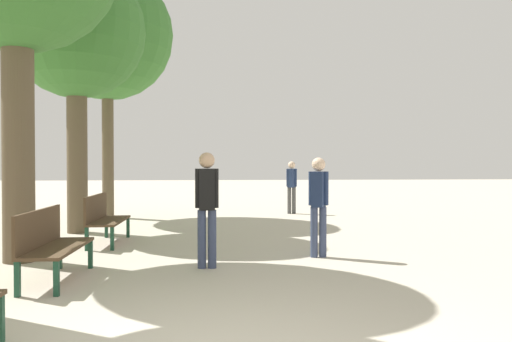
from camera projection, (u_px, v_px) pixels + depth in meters
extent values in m
cube|color=#19422D|center=(0.00, 319.00, 4.32)|extent=(0.06, 0.06, 0.42)
cube|color=#4C3823|center=(58.00, 248.00, 6.56)|extent=(0.53, 1.63, 0.04)
cube|color=#4C3823|center=(39.00, 228.00, 6.54)|extent=(0.04, 1.63, 0.49)
cube|color=#19422D|center=(56.00, 278.00, 5.81)|extent=(0.06, 0.06, 0.42)
cube|color=#19422D|center=(90.00, 254.00, 7.35)|extent=(0.06, 0.06, 0.42)
cube|color=#19422D|center=(17.00, 279.00, 5.78)|extent=(0.06, 0.06, 0.42)
cube|color=#19422D|center=(60.00, 255.00, 7.31)|extent=(0.06, 0.06, 0.42)
cube|color=#4C3823|center=(109.00, 221.00, 9.58)|extent=(0.53, 1.63, 0.04)
cube|color=#4C3823|center=(96.00, 207.00, 9.56)|extent=(0.04, 1.63, 0.49)
cube|color=#19422D|center=(112.00, 239.00, 8.84)|extent=(0.06, 0.06, 0.42)
cube|color=#19422D|center=(128.00, 227.00, 10.37)|extent=(0.06, 0.06, 0.42)
cube|color=#19422D|center=(87.00, 239.00, 8.81)|extent=(0.06, 0.06, 0.42)
cube|color=#19422D|center=(106.00, 228.00, 10.34)|extent=(0.06, 0.06, 0.42)
cylinder|color=brown|center=(18.00, 134.00, 7.81)|extent=(0.48, 0.48, 4.03)
cylinder|color=brown|center=(77.00, 150.00, 11.04)|extent=(0.44, 0.44, 3.66)
sphere|color=#38702D|center=(76.00, 30.00, 10.99)|extent=(3.02, 3.02, 3.02)
cylinder|color=brown|center=(108.00, 144.00, 14.09)|extent=(0.32, 0.32, 4.15)
sphere|color=#38702D|center=(107.00, 34.00, 14.03)|extent=(3.68, 3.68, 3.68)
cylinder|color=#4C4C4C|center=(289.00, 201.00, 15.14)|extent=(0.12, 0.12, 0.80)
cylinder|color=#4C4C4C|center=(294.00, 200.00, 15.15)|extent=(0.12, 0.12, 0.80)
cube|color=navy|center=(292.00, 178.00, 15.13)|extent=(0.28, 0.28, 0.57)
cylinder|color=navy|center=(288.00, 178.00, 15.12)|extent=(0.08, 0.08, 0.54)
cylinder|color=navy|center=(296.00, 178.00, 15.14)|extent=(0.08, 0.08, 0.54)
sphere|color=beige|center=(292.00, 165.00, 15.13)|extent=(0.22, 0.22, 0.22)
cylinder|color=#384260|center=(202.00, 239.00, 7.35)|extent=(0.13, 0.13, 0.86)
cylinder|color=#384260|center=(212.00, 239.00, 7.36)|extent=(0.13, 0.13, 0.86)
cube|color=black|center=(207.00, 189.00, 7.34)|extent=(0.24, 0.20, 0.61)
cylinder|color=black|center=(198.00, 188.00, 7.33)|extent=(0.09, 0.09, 0.58)
cylinder|color=black|center=(216.00, 188.00, 7.35)|extent=(0.09, 0.09, 0.58)
sphere|color=tan|center=(207.00, 160.00, 7.34)|extent=(0.23, 0.23, 0.23)
cylinder|color=#384260|center=(314.00, 232.00, 8.20)|extent=(0.12, 0.12, 0.83)
cylinder|color=#384260|center=(323.00, 232.00, 8.21)|extent=(0.12, 0.12, 0.83)
cube|color=navy|center=(319.00, 189.00, 8.20)|extent=(0.27, 0.29, 0.59)
cylinder|color=navy|center=(311.00, 188.00, 8.19)|extent=(0.09, 0.09, 0.56)
cylinder|color=navy|center=(326.00, 188.00, 8.21)|extent=(0.09, 0.09, 0.56)
sphere|color=beige|center=(319.00, 164.00, 8.19)|extent=(0.22, 0.22, 0.22)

